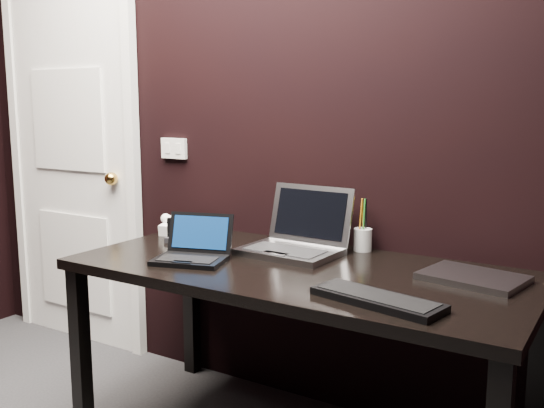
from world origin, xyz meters
The scene contains 11 objects.
wall_back centered at (0.00, 1.80, 1.30)m, with size 4.00×4.00×0.00m, color black.
door centered at (-1.35, 1.78, 1.04)m, with size 0.99×0.10×2.14m.
wall_switch centered at (-0.62, 1.79, 1.12)m, with size 0.15×0.02×0.10m.
desk centered at (0.30, 1.40, 0.66)m, with size 1.70×0.80×0.74m.
netbook centered at (-0.08, 1.26, 0.77)m, with size 0.32×0.30×0.17m.
silver_laptop centered at (0.19, 1.57, 0.79)m, with size 0.39×0.35×0.26m.
ext_keyboard centered at (0.71, 1.15, 0.75)m, with size 0.43×0.22×0.03m.
closed_laptop centered at (0.90, 1.55, 0.75)m, with size 0.36×0.29×0.02m.
desk_phone centered at (-0.43, 1.61, 0.78)m, with size 0.21×0.19×0.10m.
mobile_phone centered at (-0.36, 1.47, 0.78)m, with size 0.07×0.07×0.10m.
pen_cup centered at (0.41, 1.75, 0.79)m, with size 0.10×0.10×0.22m.
Camera 1 is at (1.36, -0.51, 1.33)m, focal length 40.00 mm.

